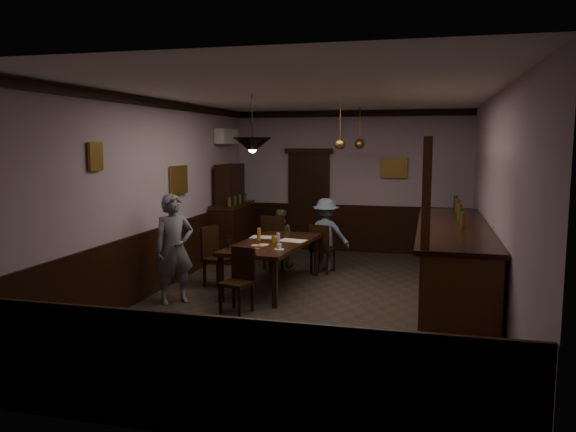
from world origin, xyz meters
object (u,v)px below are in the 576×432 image
(pendant_iron, at_px, (252,145))
(pendant_brass_mid, at_px, (340,144))
(dining_table, at_px, (273,246))
(chair_side, at_px, (215,254))
(soda_can, at_px, (274,239))
(pendant_brass_far, at_px, (360,144))
(chair_near, at_px, (239,277))
(chair_far_left, at_px, (275,240))
(chair_far_right, at_px, (321,246))
(coffee_cup, at_px, (279,246))
(person_seated_right, at_px, (326,234))
(bar_counter, at_px, (453,261))
(person_seated_left, at_px, (280,238))
(sideboard, at_px, (232,221))
(person_standing, at_px, (174,249))

(pendant_iron, height_order, pendant_brass_mid, same)
(dining_table, relative_size, chair_side, 2.34)
(soda_can, distance_m, pendant_brass_mid, 2.15)
(pendant_brass_far, bearing_deg, chair_near, -107.52)
(chair_far_left, height_order, soda_can, chair_far_left)
(chair_far_right, distance_m, coffee_cup, 1.87)
(person_seated_right, bearing_deg, bar_counter, 144.91)
(chair_far_right, height_order, person_seated_left, person_seated_left)
(pendant_iron, bearing_deg, person_seated_left, 95.69)
(person_seated_right, bearing_deg, chair_side, 48.08)
(chair_near, distance_m, chair_side, 1.48)
(sideboard, bearing_deg, person_seated_right, -16.70)
(person_seated_left, height_order, pendant_brass_mid, pendant_brass_mid)
(chair_far_right, xyz_separation_m, pendant_brass_far, (0.51, 1.15, 1.81))
(person_standing, distance_m, pendant_iron, 1.88)
(chair_far_left, relative_size, pendant_iron, 1.21)
(person_standing, bearing_deg, soda_can, 0.13)
(coffee_cup, bearing_deg, pendant_brass_far, 80.08)
(coffee_cup, height_order, pendant_iron, pendant_iron)
(chair_side, height_order, person_standing, person_standing)
(chair_side, bearing_deg, chair_near, -128.95)
(bar_counter, bearing_deg, sideboard, 152.01)
(coffee_cup, bearing_deg, pendant_iron, -142.86)
(chair_side, distance_m, pendant_brass_mid, 2.86)
(person_standing, bearing_deg, chair_far_right, 12.06)
(dining_table, relative_size, pendant_brass_far, 2.82)
(chair_far_right, bearing_deg, person_seated_right, -83.40)
(pendant_brass_far, bearing_deg, coffee_cup, -105.07)
(chair_far_right, distance_m, person_seated_right, 0.32)
(person_seated_left, distance_m, coffee_cup, 2.26)
(chair_far_left, bearing_deg, chair_far_right, 178.26)
(chair_side, distance_m, person_seated_left, 1.80)
(person_seated_left, bearing_deg, bar_counter, 149.67)
(coffee_cup, bearing_deg, person_standing, -153.21)
(chair_side, bearing_deg, sideboard, 29.59)
(chair_far_left, height_order, person_seated_right, person_seated_right)
(dining_table, relative_size, person_seated_left, 2.11)
(soda_can, bearing_deg, chair_far_right, 68.15)
(person_standing, bearing_deg, chair_side, 36.06)
(person_seated_left, height_order, coffee_cup, person_seated_left)
(coffee_cup, height_order, soda_can, soda_can)
(chair_far_right, bearing_deg, sideboard, -9.63)
(soda_can, bearing_deg, coffee_cup, -65.92)
(chair_near, height_order, pendant_brass_far, pendant_brass_far)
(person_seated_right, height_order, bar_counter, bar_counter)
(pendant_brass_mid, bearing_deg, person_standing, -130.12)
(dining_table, bearing_deg, chair_far_left, 104.26)
(chair_far_left, bearing_deg, person_seated_left, -91.72)
(pendant_iron, bearing_deg, chair_far_left, 97.04)
(chair_far_left, xyz_separation_m, soda_can, (0.36, -1.37, 0.26))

